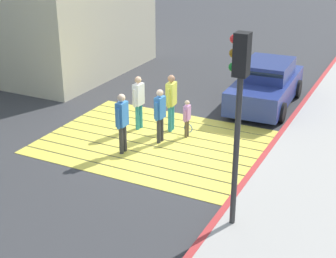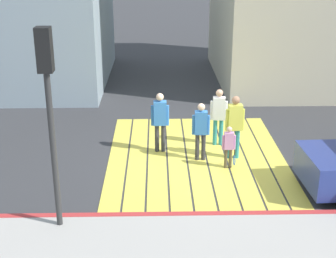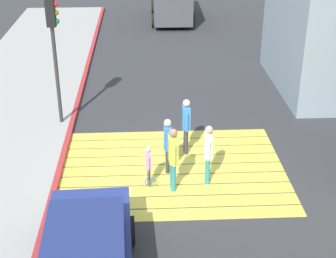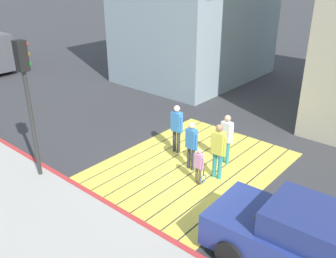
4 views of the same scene
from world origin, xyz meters
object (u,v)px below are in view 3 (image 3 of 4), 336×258
object	(u,v)px
traffic_light_corner	(54,38)
pedestrian_adult_lead	(168,142)
pedestrian_adult_side	(208,150)
pedestrian_adult_trailing	(173,155)
pedestrian_teen_behind	(186,122)
pedestrian_child_with_racket	(149,164)

from	to	relation	value
traffic_light_corner	pedestrian_adult_lead	bearing A→B (deg)	-43.52
pedestrian_adult_lead	pedestrian_adult_side	bearing A→B (deg)	-29.88
pedestrian_adult_trailing	pedestrian_teen_behind	world-z (taller)	pedestrian_adult_trailing
pedestrian_adult_lead	pedestrian_teen_behind	distance (m)	1.26
pedestrian_adult_trailing	pedestrian_adult_side	world-z (taller)	pedestrian_adult_trailing
pedestrian_adult_trailing	pedestrian_teen_behind	xyz separation A→B (m)	(0.51, 2.04, -0.03)
pedestrian_adult_lead	pedestrian_teen_behind	world-z (taller)	pedestrian_teen_behind
traffic_light_corner	pedestrian_adult_side	bearing A→B (deg)	-40.71
pedestrian_adult_lead	pedestrian_child_with_racket	world-z (taller)	pedestrian_adult_lead
pedestrian_adult_side	pedestrian_child_with_racket	bearing A→B (deg)	-176.68
traffic_light_corner	pedestrian_teen_behind	size ratio (longest dim) A/B	2.42
traffic_light_corner	pedestrian_adult_lead	size ratio (longest dim) A/B	2.58
traffic_light_corner	pedestrian_teen_behind	xyz separation A→B (m)	(4.03, -2.15, -2.02)
pedestrian_child_with_racket	traffic_light_corner	bearing A→B (deg)	126.02
pedestrian_adult_side	pedestrian_adult_trailing	bearing A→B (deg)	-161.66
traffic_light_corner	pedestrian_child_with_racket	xyz separation A→B (m)	(2.88, -3.96, -2.38)
traffic_light_corner	pedestrian_teen_behind	bearing A→B (deg)	-28.04
pedestrian_adult_trailing	pedestrian_child_with_racket	world-z (taller)	pedestrian_adult_trailing
pedestrian_adult_trailing	pedestrian_child_with_racket	bearing A→B (deg)	160.52
pedestrian_adult_lead	pedestrian_adult_trailing	xyz separation A→B (m)	(0.10, -0.93, 0.10)
pedestrian_teen_behind	pedestrian_adult_side	bearing A→B (deg)	-75.04
traffic_light_corner	pedestrian_adult_trailing	xyz separation A→B (m)	(3.52, -4.18, -1.98)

